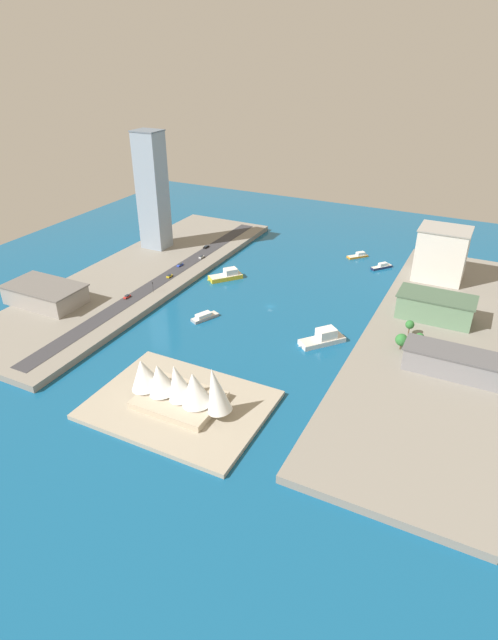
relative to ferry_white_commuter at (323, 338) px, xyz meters
name	(u,v)px	position (x,y,z in m)	size (l,w,h in m)	color
ground_plane	(270,306)	(40.19, -24.61, -2.74)	(440.00, 440.00, 0.00)	#145684
quay_west	(438,341)	(-51.51, -24.61, -0.99)	(70.00, 240.00, 3.50)	gray
quay_east	(140,275)	(131.89, -24.61, -0.99)	(70.00, 240.00, 3.50)	gray
peninsula_point	(180,405)	(35.96, 75.06, -1.74)	(71.44, 53.63, 2.00)	#A89E89
road_strip	(165,278)	(112.30, -24.61, 0.83)	(10.18, 228.00, 0.15)	#38383D
ferry_white_commuter	(323,338)	(0.00, 0.00, 0.00)	(21.22, 22.93, 7.59)	silver
water_taxi_orange	(358,255)	(16.51, -120.75, -1.52)	(13.29, 14.17, 3.50)	orange
ferry_yellow_fast	(226,276)	(80.97, -47.08, -0.47)	(19.46, 21.19, 6.56)	yellow
patrol_launch_navy	(382,267)	(-2.97, -108.03, -1.40)	(12.49, 14.46, 3.79)	#1E284C
yacht_sleek_gray	(205,316)	(65.99, 4.80, -1.32)	(10.91, 16.56, 3.53)	#999EA3
terminal_long_green	(435,307)	(-45.70, -44.81, 7.40)	(39.20, 19.19, 13.24)	slate
hotel_broad_white	(441,254)	(-39.12, -99.32, 16.90)	(29.57, 23.76, 32.22)	silver
tower_tall_glass	(152,191)	(148.79, -68.02, 40.30)	(18.03, 15.47, 79.02)	#8C9EB2
carpark_squat_concrete	(45,294)	(151.73, 33.58, 6.18)	(43.45, 25.22, 10.79)	gray
warehouse_low_gray	(455,363)	(-61.98, 4.11, 6.18)	(44.77, 15.83, 10.78)	gray
hatchback_blue	(180,265)	(114.12, -44.54, 1.64)	(2.05, 5.25, 1.47)	black
taxi_yellow_cab	(169,276)	(110.06, -26.40, 1.70)	(2.09, 4.64, 1.63)	black
van_white	(201,257)	(108.78, -62.62, 1.72)	(1.87, 4.70, 1.66)	black
pickup_red	(127,296)	(115.18, 8.69, 1.70)	(1.88, 4.73, 1.64)	black
suv_black	(206,247)	(115.95, -80.87, 1.66)	(2.19, 5.19, 1.51)	black
traffic_light_waterfront	(153,286)	(106.15, -4.19, 5.10)	(0.36, 0.36, 6.50)	black
opera_landmark	(178,386)	(36.17, 75.06, 7.79)	(48.68, 24.90, 22.61)	#BCAD93
park_tree_cluster	(407,336)	(-38.36, -10.41, 6.01)	(12.34, 20.90, 8.13)	brown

